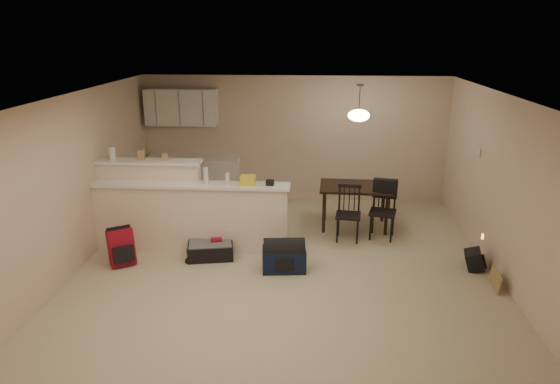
# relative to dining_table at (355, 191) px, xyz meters

# --- Properties ---
(room) EXTENTS (7.00, 7.02, 2.50)m
(room) POSITION_rel_dining_table_xyz_m (-1.12, -2.03, 0.58)
(room) COLOR #C2B795
(room) RESTS_ON ground
(breakfast_bar) EXTENTS (3.08, 0.58, 1.39)m
(breakfast_bar) POSITION_rel_dining_table_xyz_m (-2.88, -1.05, -0.06)
(breakfast_bar) COLOR #F2DFC4
(breakfast_bar) RESTS_ON ground
(upper_cabinets) EXTENTS (1.40, 0.34, 0.70)m
(upper_cabinets) POSITION_rel_dining_table_xyz_m (-3.32, 1.29, 1.23)
(upper_cabinets) COLOR white
(upper_cabinets) RESTS_ON room
(kitchen_counter) EXTENTS (1.80, 0.60, 0.90)m
(kitchen_counter) POSITION_rel_dining_table_xyz_m (-3.12, 1.16, -0.22)
(kitchen_counter) COLOR white
(kitchen_counter) RESTS_ON ground
(thermostat) EXTENTS (0.02, 0.12, 0.12)m
(thermostat) POSITION_rel_dining_table_xyz_m (1.87, -0.48, 0.83)
(thermostat) COLOR beige
(thermostat) RESTS_ON room
(jar) EXTENTS (0.10, 0.10, 0.20)m
(jar) POSITION_rel_dining_table_xyz_m (-3.88, -0.91, 0.82)
(jar) COLOR silver
(jar) RESTS_ON breakfast_bar
(cereal_box) EXTENTS (0.10, 0.07, 0.16)m
(cereal_box) POSITION_rel_dining_table_xyz_m (-3.42, -0.91, 0.80)
(cereal_box) COLOR #A18653
(cereal_box) RESTS_ON breakfast_bar
(small_box) EXTENTS (0.08, 0.06, 0.12)m
(small_box) POSITION_rel_dining_table_xyz_m (-3.04, -0.91, 0.78)
(small_box) COLOR #A18653
(small_box) RESTS_ON breakfast_bar
(bottle_a) EXTENTS (0.07, 0.07, 0.26)m
(bottle_a) POSITION_rel_dining_table_xyz_m (-2.36, -1.13, 0.55)
(bottle_a) COLOR silver
(bottle_a) RESTS_ON breakfast_bar
(bottle_b) EXTENTS (0.06, 0.06, 0.18)m
(bottle_b) POSITION_rel_dining_table_xyz_m (-2.03, -1.13, 0.51)
(bottle_b) COLOR silver
(bottle_b) RESTS_ON breakfast_bar
(bag_lump) EXTENTS (0.22, 0.18, 0.14)m
(bag_lump) POSITION_rel_dining_table_xyz_m (-1.72, -1.13, 0.49)
(bag_lump) COLOR #A18653
(bag_lump) RESTS_ON breakfast_bar
(pouch) EXTENTS (0.12, 0.10, 0.08)m
(pouch) POSITION_rel_dining_table_xyz_m (-1.39, -1.13, 0.46)
(pouch) COLOR #A18653
(pouch) RESTS_ON breakfast_bar
(dining_table) EXTENTS (1.24, 0.86, 0.76)m
(dining_table) POSITION_rel_dining_table_xyz_m (0.00, 0.00, 0.00)
(dining_table) COLOR black
(dining_table) RESTS_ON ground
(pendant_lamp) EXTENTS (0.36, 0.36, 0.62)m
(pendant_lamp) POSITION_rel_dining_table_xyz_m (0.00, 0.00, 1.32)
(pendant_lamp) COLOR brown
(pendant_lamp) RESTS_ON room
(dining_chair_near) EXTENTS (0.44, 0.42, 0.91)m
(dining_chair_near) POSITION_rel_dining_table_xyz_m (-0.15, -0.60, -0.21)
(dining_chair_near) COLOR black
(dining_chair_near) RESTS_ON ground
(dining_chair_far) EXTENTS (0.50, 0.48, 0.96)m
(dining_chair_far) POSITION_rel_dining_table_xyz_m (0.43, -0.47, -0.19)
(dining_chair_far) COLOR black
(dining_chair_far) RESTS_ON ground
(suitcase) EXTENTS (0.75, 0.56, 0.23)m
(suitcase) POSITION_rel_dining_table_xyz_m (-2.28, -1.42, -0.55)
(suitcase) COLOR black
(suitcase) RESTS_ON ground
(red_backpack) EXTENTS (0.42, 0.38, 0.54)m
(red_backpack) POSITION_rel_dining_table_xyz_m (-3.55, -1.73, -0.40)
(red_backpack) COLOR maroon
(red_backpack) RESTS_ON ground
(navy_duffel) EXTENTS (0.65, 0.40, 0.34)m
(navy_duffel) POSITION_rel_dining_table_xyz_m (-1.13, -1.78, -0.50)
(navy_duffel) COLOR #101A33
(navy_duffel) RESTS_ON ground
(black_daypack) EXTENTS (0.29, 0.36, 0.28)m
(black_daypack) POSITION_rel_dining_table_xyz_m (1.63, -1.55, -0.53)
(black_daypack) COLOR black
(black_daypack) RESTS_ON ground
(cardboard_sheet) EXTENTS (0.02, 0.37, 0.28)m
(cardboard_sheet) POSITION_rel_dining_table_xyz_m (1.73, -2.15, -0.53)
(cardboard_sheet) COLOR #A18653
(cardboard_sheet) RESTS_ON ground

